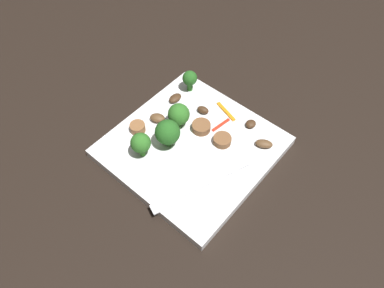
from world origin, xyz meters
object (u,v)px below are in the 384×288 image
sausage_slice_1 (222,140)px  mushroom_3 (203,110)px  mushroom_0 (264,144)px  mushroom_2 (251,124)px  sausage_slice_0 (201,127)px  fork (194,190)px  pepper_strip_1 (224,110)px  broccoli_floret_2 (141,143)px  mushroom_1 (175,98)px  sausage_slice_2 (138,128)px  pepper_strip_0 (221,125)px  broccoli_floret_3 (168,132)px  broccoli_floret_1 (190,79)px  mushroom_4 (157,118)px  plate (192,147)px  broccoli_floret_0 (179,114)px

sausage_slice_1 → mushroom_3: bearing=-114.5°
mushroom_0 → mushroom_2: size_ratio=1.51×
sausage_slice_0 → fork: bearing=34.7°
mushroom_2 → pepper_strip_1: size_ratio=0.38×
sausage_slice_1 → mushroom_2: size_ratio=1.60×
broccoli_floret_2 → mushroom_1: 0.14m
fork → sausage_slice_2: 0.16m
pepper_strip_0 → pepper_strip_1: (-0.03, -0.02, 0.00)m
sausage_slice_1 → mushroom_1: size_ratio=1.14×
mushroom_0 → mushroom_2: (-0.02, -0.04, -0.00)m
sausage_slice_0 → sausage_slice_1: bearing=92.2°
broccoli_floret_3 → mushroom_0: bearing=129.9°
broccoli_floret_3 → sausage_slice_0: bearing=161.7°
broccoli_floret_1 → mushroom_3: bearing=63.0°
broccoli_floret_3 → mushroom_4: size_ratio=2.07×
broccoli_floret_1 → pepper_strip_1: broccoli_floret_1 is taller
sausage_slice_2 → mushroom_3: (-0.11, 0.06, -0.00)m
fork → pepper_strip_0: bearing=-138.7°
plate → mushroom_1: 0.11m
fork → plate: bearing=-116.4°
broccoli_floret_1 → pepper_strip_0: (0.03, 0.10, -0.03)m
sausage_slice_2 → broccoli_floret_3: bearing=100.6°
plate → fork: fork is taller
broccoli_floret_0 → pepper_strip_1: broccoli_floret_0 is taller
sausage_slice_1 → pepper_strip_0: (-0.03, -0.03, -0.00)m
mushroom_2 → pepper_strip_1: mushroom_2 is taller
sausage_slice_0 → broccoli_floret_3: bearing=-18.3°
broccoli_floret_0 → sausage_slice_2: (0.06, -0.05, -0.02)m
sausage_slice_0 → mushroom_0: size_ratio=1.12×
plate → mushroom_3: 0.08m
sausage_slice_1 → sausage_slice_2: sausage_slice_2 is taller
pepper_strip_1 → mushroom_1: bearing=-66.3°
broccoli_floret_2 → pepper_strip_0: 0.16m
mushroom_3 → pepper_strip_0: bearing=85.8°
mushroom_2 → mushroom_4: bearing=-53.4°
broccoli_floret_3 → mushroom_2: bearing=147.0°
broccoli_floret_1 → mushroom_2: bearing=90.8°
broccoli_floret_0 → sausage_slice_1: 0.09m
plate → pepper_strip_1: pepper_strip_1 is taller
plate → sausage_slice_1: (-0.04, 0.04, 0.02)m
sausage_slice_0 → broccoli_floret_0: bearing=-64.1°
broccoli_floret_1 → mushroom_2: broccoli_floret_1 is taller
plate → mushroom_2: mushroom_2 is taller
broccoli_floret_0 → broccoli_floret_3: broccoli_floret_3 is taller
broccoli_floret_0 → mushroom_0: broccoli_floret_0 is taller
mushroom_0 → plate: bearing=-51.2°
broccoli_floret_0 → broccoli_floret_1: size_ratio=1.10×
mushroom_3 → sausage_slice_0: bearing=35.3°
mushroom_2 → mushroom_4: size_ratio=0.72×
sausage_slice_0 → mushroom_2: 0.09m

